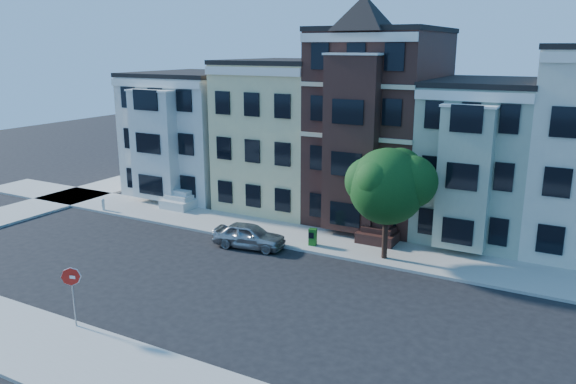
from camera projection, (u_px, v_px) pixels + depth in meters
The scene contains 11 objects.
ground at pixel (267, 297), 25.71m from camera, with size 120.00×120.00×0.00m, color black.
far_sidewalk at pixel (338, 244), 32.47m from camera, with size 60.00×4.00×0.15m, color #9E9B93.
house_white at pixel (197, 134), 43.89m from camera, with size 8.00×9.00×9.00m, color silver.
house_yellow at pixel (287, 136), 40.02m from camera, with size 7.00×9.00×10.00m, color beige.
house_brown at pixel (380, 128), 36.50m from camera, with size 7.00×9.00×12.00m, color #381C17.
house_green at pixel (482, 160), 33.83m from camera, with size 6.00×9.00×9.00m, color #9BA891.
street_tree at pixel (387, 191), 29.20m from camera, with size 6.33×6.33×7.37m, color #154C16, non-canonical shape.
parked_car at pixel (249, 236), 31.94m from camera, with size 1.69×4.19×1.43m, color #9DA0A4.
newspaper_box at pixel (313, 237), 31.96m from camera, with size 0.43×0.38×0.96m, color #1A5F1A.
fire_hydrant at pixel (103, 205), 38.88m from camera, with size 0.23×0.23×0.65m, color silver.
stop_sign at pixel (73, 293), 22.42m from camera, with size 0.79×0.11×2.86m, color red, non-canonical shape.
Camera 1 is at (12.29, -20.26, 11.12)m, focal length 35.00 mm.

